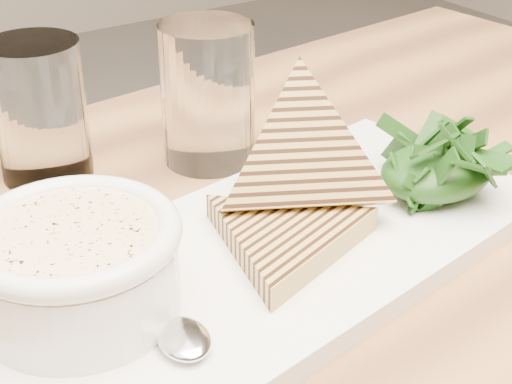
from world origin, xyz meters
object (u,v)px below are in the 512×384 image
table_top (333,337)px  glass_near (40,111)px  glass_far (208,94)px  soup_bowl (78,277)px  platter (272,255)px

table_top → glass_near: (-0.08, 0.29, 0.08)m
table_top → glass_far: size_ratio=9.95×
soup_bowl → glass_near: size_ratio=1.04×
table_top → soup_bowl: 0.17m
glass_far → platter: bearing=-106.4°
platter → glass_far: 0.18m
table_top → soup_bowl: soup_bowl is taller
glass_near → glass_far: glass_far is taller
platter → glass_far: bearing=73.6°
soup_bowl → glass_far: bearing=40.8°
platter → glass_near: glass_near is taller
glass_near → soup_bowl: bearing=-105.1°
glass_near → glass_far: size_ratio=0.96×
platter → glass_near: 0.24m
table_top → glass_far: 0.25m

